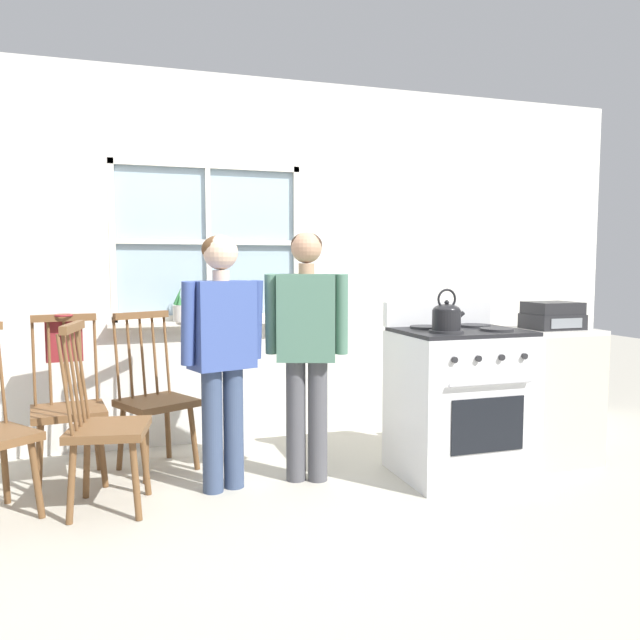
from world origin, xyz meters
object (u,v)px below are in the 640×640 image
side_counter (548,395)px  person_teen_center (307,335)px  chair_near_stove (155,401)px  chair_center_cluster (104,428)px  chair_by_window (68,409)px  handbag (64,340)px  stereo (552,316)px  person_elderly_left (222,338)px  stove (459,401)px  kettle (447,316)px  potted_plant (181,309)px

side_counter → person_teen_center: bearing=176.1°
person_teen_center → chair_near_stove: bearing=169.4°
person_teen_center → side_counter: size_ratio=1.69×
chair_center_cluster → chair_near_stove: bearing=-16.1°
chair_by_window → handbag: (-0.03, 0.23, 0.40)m
chair_by_window → stereo: 3.16m
person_elderly_left → handbag: 1.12m
chair_by_window → chair_center_cluster: bearing=-74.5°
stove → handbag: (-2.37, 0.84, 0.38)m
person_elderly_left → handbag: bearing=126.3°
chair_by_window → chair_near_stove: same height
chair_near_stove → person_elderly_left: bearing=-81.1°
stove → kettle: 0.59m
person_teen_center → potted_plant: person_teen_center is taller
chair_center_cluster → potted_plant: potted_plant is taller
stove → handbag: stove is taller
person_elderly_left → potted_plant: person_elderly_left is taller
chair_center_cluster → person_teen_center: (1.17, 0.10, 0.45)m
potted_plant → stereo: size_ratio=0.74×
chair_by_window → handbag: same height
potted_plant → side_counter: 2.62m
kettle → side_counter: bearing=12.7°
person_elderly_left → handbag: person_elderly_left is taller
chair_by_window → chair_near_stove: size_ratio=1.00×
chair_center_cluster → stereo: (2.84, -0.03, 0.54)m
chair_near_stove → chair_center_cluster: bearing=-142.6°
chair_center_cluster → handbag: (-0.25, 0.76, 0.40)m
person_elderly_left → stove: bearing=-24.7°
potted_plant → stove: bearing=-35.3°
person_teen_center → side_counter: (1.67, -0.11, -0.45)m
stove → stereo: (0.72, 0.05, 0.51)m
chair_center_cluster → stereo: bearing=-80.7°
stove → side_counter: 0.73m
kettle → stereo: 0.91m
chair_near_stove → kettle: kettle is taller
potted_plant → side_counter: bearing=-24.7°
potted_plant → stereo: bearing=-25.1°
chair_near_stove → person_elderly_left: size_ratio=0.68×
stove → potted_plant: potted_plant is taller
person_elderly_left → side_counter: person_elderly_left is taller
chair_by_window → stereo: (3.06, -0.56, 0.54)m
handbag → stereo: stereo is taller
person_teen_center → kettle: bearing=-2.7°
chair_near_stove → stereo: size_ratio=3.00×
chair_near_stove → potted_plant: size_ratio=4.05×
person_elderly_left → stove: person_elderly_left is taller
person_teen_center → stereo: 1.68m
chair_near_stove → stove: (1.82, -0.69, 0.02)m
handbag → side_counter: size_ratio=0.34×
person_teen_center → potted_plant: 1.16m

